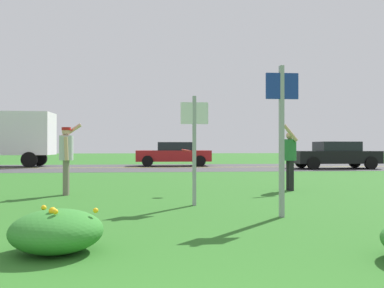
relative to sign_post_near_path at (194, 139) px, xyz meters
name	(u,v)px	position (x,y,z in m)	size (l,w,h in m)	color
ground_plane	(145,186)	(-1.07, 4.15, -1.35)	(120.00, 120.00, 0.00)	#2D6B23
highway_strip	(149,168)	(-1.07, 15.25, -1.35)	(120.00, 8.45, 0.01)	#424244
highway_center_stripe	(149,167)	(-1.07, 15.25, -1.35)	(120.00, 0.16, 0.00)	yellow
daylily_clump_front_left	(57,231)	(-1.91, -3.63, -1.11)	(1.04, 1.04, 0.53)	#337F2D
sign_post_near_path	(194,139)	(0.00, 0.00, 0.00)	(0.56, 0.10, 2.22)	#93969B
sign_post_by_roadside	(282,125)	(1.34, -1.54, 0.20)	(0.56, 0.10, 2.57)	#93969B
person_thrower_red_cap_gray_shirt	(66,153)	(-2.96, 2.10, -0.33)	(0.53, 0.52, 1.78)	#B2B2B7
person_catcher_green_shirt	(290,155)	(2.86, 2.61, -0.40)	(0.44, 0.51, 1.79)	#287038
frisbee_red	(186,150)	(-0.01, 2.08, -0.26)	(0.24, 0.23, 0.07)	red
car_black_leftmost	(335,155)	(8.95, 13.35, -0.61)	(4.50, 2.00, 1.45)	black
car_red_center_left	(174,154)	(0.41, 17.15, -0.61)	(4.50, 2.00, 1.45)	maroon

